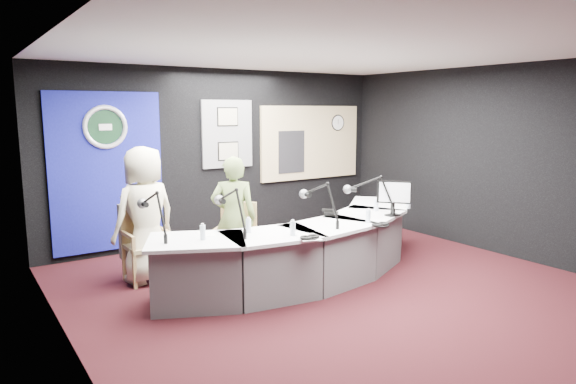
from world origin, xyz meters
TOP-DOWN VIEW (x-y plane):
  - ground at (0.00, 0.00)m, footprint 6.00×6.00m
  - ceiling at (0.00, 0.00)m, footprint 6.00×6.00m
  - wall_back at (0.00, 3.00)m, footprint 6.00×0.02m
  - wall_left at (-3.00, 0.00)m, footprint 0.02×6.00m
  - wall_right at (3.00, 0.00)m, footprint 0.02×6.00m
  - broadcast_desk at (-0.05, 0.55)m, footprint 4.50×1.90m
  - backdrop_panel at (-1.90, 2.97)m, footprint 1.60×0.05m
  - agency_seal at (-1.90, 2.93)m, footprint 0.63×0.07m
  - seal_center at (-1.90, 2.94)m, footprint 0.48×0.01m
  - pinboard at (0.05, 2.97)m, footprint 0.90×0.04m
  - framed_photo_upper at (0.05, 2.94)m, footprint 0.34×0.02m
  - framed_photo_lower at (0.05, 2.94)m, footprint 0.34×0.02m
  - booth_window_frame at (1.75, 2.97)m, footprint 2.12×0.06m
  - booth_glow at (1.75, 2.96)m, footprint 2.00×0.02m
  - equipment_rack at (1.30, 2.94)m, footprint 0.55×0.02m
  - wall_clock at (2.35, 2.94)m, footprint 0.28×0.01m
  - armchair_left at (-1.82, 1.57)m, footprint 0.62×0.62m
  - armchair_right at (-0.85, 1.07)m, footprint 0.70×0.70m
  - draped_jacket at (-1.84, 1.82)m, footprint 0.50×0.12m
  - person_man at (-1.82, 1.57)m, footprint 0.94×0.73m
  - person_woman at (-0.85, 1.07)m, footprint 0.69×0.63m
  - computer_monitor at (1.06, 0.18)m, footprint 0.34×0.38m
  - desk_phone at (0.40, 0.65)m, footprint 0.23×0.23m
  - headphones_near at (0.51, -0.16)m, footprint 0.23×0.23m
  - headphones_far at (-0.58, -0.20)m, footprint 0.20×0.20m
  - paper_stack at (-1.43, 0.62)m, footprint 0.23×0.30m
  - notepad at (-0.56, -0.15)m, footprint 0.31×0.37m
  - boom_mic_a at (-1.98, 0.78)m, footprint 0.16×0.74m
  - boom_mic_b at (-1.17, 0.50)m, footprint 0.16×0.74m
  - boom_mic_c at (-0.06, 0.30)m, footprint 0.17×0.74m
  - boom_mic_d at (0.84, 0.37)m, footprint 0.54×0.57m
  - water_bottles at (0.02, 0.29)m, footprint 3.25×0.59m

SIDE VIEW (x-z plane):
  - ground at x=0.00m, z-range 0.00..0.00m
  - broadcast_desk at x=-0.05m, z-range 0.00..0.75m
  - armchair_right at x=-0.85m, z-range 0.00..0.88m
  - armchair_left at x=-1.82m, z-range 0.00..1.07m
  - draped_jacket at x=-1.84m, z-range 0.27..0.97m
  - paper_stack at x=-1.43m, z-range 0.75..0.75m
  - notepad at x=-0.56m, z-range 0.75..0.75m
  - headphones_near at x=0.51m, z-range 0.75..0.79m
  - headphones_far at x=-0.58m, z-range 0.75..0.78m
  - desk_phone at x=0.40m, z-range 0.75..0.80m
  - person_woman at x=-0.85m, z-range 0.00..1.58m
  - water_bottles at x=0.02m, z-range 0.75..0.93m
  - person_man at x=-1.82m, z-range 0.00..1.71m
  - boom_mic_a at x=-1.98m, z-range 0.75..1.35m
  - boom_mic_b at x=-1.17m, z-range 0.75..1.35m
  - boom_mic_c at x=-0.06m, z-range 0.75..1.35m
  - boom_mic_d at x=0.84m, z-range 0.75..1.35m
  - computer_monitor at x=1.06m, z-range 0.91..1.23m
  - backdrop_panel at x=-1.90m, z-range 0.10..2.40m
  - wall_back at x=0.00m, z-range 0.00..2.80m
  - wall_left at x=-3.00m, z-range 0.00..2.80m
  - wall_right at x=3.00m, z-range 0.00..2.80m
  - equipment_rack at x=1.30m, z-range 1.03..1.78m
  - framed_photo_lower at x=0.05m, z-range 1.33..1.60m
  - booth_window_frame at x=1.75m, z-range 0.89..2.21m
  - booth_glow at x=1.75m, z-range 0.95..2.15m
  - pinboard at x=0.05m, z-range 1.20..2.30m
  - agency_seal at x=-1.90m, z-range 1.58..2.21m
  - seal_center at x=-1.90m, z-range 1.66..2.14m
  - wall_clock at x=2.35m, z-range 1.76..2.04m
  - framed_photo_upper at x=0.05m, z-range 1.89..2.17m
  - ceiling at x=0.00m, z-range 2.79..2.81m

